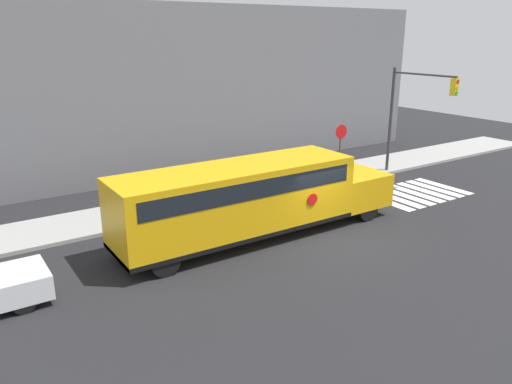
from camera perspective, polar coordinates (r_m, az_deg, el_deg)
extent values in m
plane|color=black|center=(18.81, 8.43, -5.41)|extent=(60.00, 60.00, 0.00)
cube|color=#9E9E99|center=(23.68, -2.06, -0.15)|extent=(44.00, 3.00, 0.15)
cube|color=slate|center=(28.44, -9.18, 11.58)|extent=(32.00, 4.00, 8.82)
cube|color=white|center=(23.56, 14.51, -0.99)|extent=(0.50, 3.20, 0.01)
cube|color=white|center=(24.07, 15.63, -0.69)|extent=(0.50, 3.20, 0.01)
cube|color=white|center=(24.59, 16.71, -0.40)|extent=(0.50, 3.20, 0.01)
cube|color=white|center=(25.11, 17.74, -0.13)|extent=(0.50, 3.20, 0.01)
cube|color=white|center=(25.64, 18.73, 0.14)|extent=(0.50, 3.20, 0.01)
cube|color=white|center=(26.19, 19.68, 0.39)|extent=(0.50, 3.20, 0.01)
cube|color=white|center=(26.73, 20.59, 0.63)|extent=(0.50, 3.20, 0.01)
cube|color=#EAA80F|center=(17.90, -2.27, -0.79)|extent=(9.02, 2.50, 2.40)
cube|color=#EAA80F|center=(21.43, 10.85, 0.53)|extent=(2.36, 2.50, 1.33)
cube|color=black|center=(18.29, -2.22, -4.12)|extent=(9.02, 2.54, 0.16)
cube|color=black|center=(17.71, -2.29, 1.21)|extent=(8.30, 2.53, 0.64)
cylinder|color=red|center=(18.32, 6.49, -0.84)|extent=(0.44, 0.02, 0.44)
cylinder|color=black|center=(22.28, 8.61, -0.35)|extent=(1.00, 0.30, 1.00)
cylinder|color=black|center=(20.82, 12.58, -1.87)|extent=(1.00, 0.30, 1.00)
cylinder|color=black|center=(17.89, -13.18, -5.21)|extent=(1.00, 0.30, 1.00)
cylinder|color=black|center=(16.04, -10.39, -7.78)|extent=(1.00, 0.30, 1.00)
cylinder|color=black|center=(16.63, -25.88, -9.10)|extent=(0.64, 0.22, 0.64)
cylinder|color=black|center=(15.29, -25.02, -11.35)|extent=(0.64, 0.22, 0.64)
cylinder|color=#38383A|center=(26.19, 9.51, 4.12)|extent=(0.07, 0.07, 2.58)
cylinder|color=red|center=(25.90, 9.72, 6.80)|extent=(0.73, 0.03, 0.73)
cylinder|color=#38383A|center=(27.87, 15.11, 7.79)|extent=(0.16, 0.16, 5.65)
cylinder|color=#38383A|center=(26.38, 18.66, 12.60)|extent=(0.10, 3.75, 0.10)
cube|color=yellow|center=(25.36, 21.74, 11.09)|extent=(0.28, 0.28, 0.80)
cylinder|color=red|center=(25.25, 22.08, 11.63)|extent=(0.18, 0.02, 0.18)
cylinder|color=#EAB214|center=(25.28, 22.02, 11.04)|extent=(0.18, 0.02, 0.18)
cylinder|color=green|center=(25.30, 21.95, 10.46)|extent=(0.18, 0.02, 0.18)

